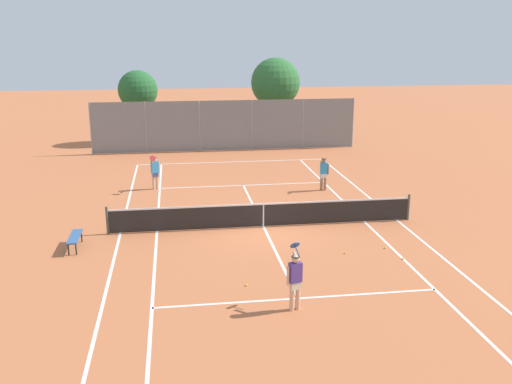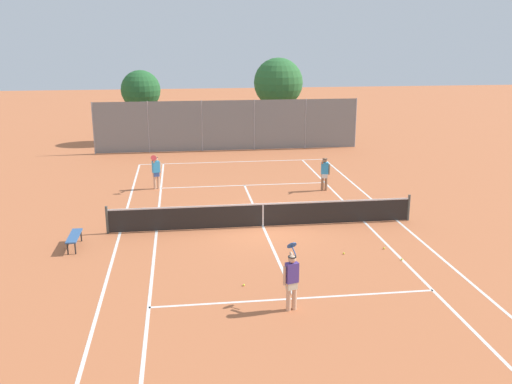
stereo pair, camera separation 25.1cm
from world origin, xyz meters
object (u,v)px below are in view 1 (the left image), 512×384
at_px(loose_tennis_ball_2, 246,285).
at_px(courtside_bench, 75,237).
at_px(player_far_left, 155,171).
at_px(tree_behind_right, 274,84).
at_px(loose_tennis_ball_0, 403,259).
at_px(player_far_right, 324,172).
at_px(loose_tennis_ball_1, 345,253).
at_px(loose_tennis_ball_3, 385,248).
at_px(tree_behind_left, 138,91).
at_px(tennis_net, 263,214).
at_px(player_near_side, 295,278).

height_order(loose_tennis_ball_2, courtside_bench, courtside_bench).
relative_size(player_far_left, loose_tennis_ball_2, 26.88).
height_order(player_far_left, tree_behind_right, tree_behind_right).
distance_m(loose_tennis_ball_2, tree_behind_right, 25.32).
bearing_deg(loose_tennis_ball_0, player_far_right, 92.41).
relative_size(player_far_right, loose_tennis_ball_1, 24.24).
bearing_deg(loose_tennis_ball_3, tree_behind_left, 113.23).
xyz_separation_m(loose_tennis_ball_2, tree_behind_right, (5.16, 24.48, 3.88)).
relative_size(loose_tennis_ball_0, tree_behind_left, 0.01).
relative_size(player_far_right, courtside_bench, 1.07).
distance_m(loose_tennis_ball_3, tree_behind_right, 22.44).
distance_m(courtside_bench, tree_behind_left, 20.87).
height_order(courtside_bench, tree_behind_right, tree_behind_right).
bearing_deg(player_far_right, loose_tennis_ball_2, -116.25).
bearing_deg(player_far_right, tennis_net, -126.89).
xyz_separation_m(player_near_side, loose_tennis_ball_1, (2.58, 3.77, -0.89)).
xyz_separation_m(tennis_net, player_near_side, (-0.25, -7.03, 0.42)).
height_order(loose_tennis_ball_3, tree_behind_right, tree_behind_right).
bearing_deg(loose_tennis_ball_1, loose_tennis_ball_2, -150.43).
relative_size(loose_tennis_ball_3, tree_behind_left, 0.01).
distance_m(player_far_left, courtside_bench, 8.16).
xyz_separation_m(tennis_net, loose_tennis_ball_1, (2.33, -3.26, -0.48)).
relative_size(player_near_side, loose_tennis_ball_3, 26.88).
relative_size(player_near_side, tree_behind_right, 0.31).
relative_size(player_far_left, tree_behind_left, 0.36).
xyz_separation_m(tree_behind_left, tree_behind_right, (9.45, -0.09, 0.39)).
xyz_separation_m(tennis_net, loose_tennis_ball_0, (4.10, -4.05, -0.48)).
height_order(loose_tennis_ball_2, loose_tennis_ball_3, same).
height_order(player_near_side, tree_behind_right, tree_behind_right).
distance_m(tennis_net, player_near_side, 7.05).
height_order(player_near_side, loose_tennis_ball_0, player_near_side).
relative_size(player_near_side, tree_behind_left, 0.36).
height_order(loose_tennis_ball_3, courtside_bench, courtside_bench).
bearing_deg(tree_behind_right, loose_tennis_ball_2, -101.91).
xyz_separation_m(courtside_bench, tree_behind_left, (1.28, 20.60, 3.12)).
bearing_deg(tree_behind_left, tree_behind_right, -0.53).
distance_m(loose_tennis_ball_1, courtside_bench, 9.46).
bearing_deg(player_far_left, courtside_bench, -108.69).
bearing_deg(tree_behind_right, courtside_bench, -117.61).
bearing_deg(loose_tennis_ball_3, courtside_bench, 171.61).
distance_m(player_near_side, loose_tennis_ball_3, 5.85).
distance_m(loose_tennis_ball_1, tree_behind_left, 24.10).
relative_size(player_near_side, loose_tennis_ball_1, 26.88).
height_order(loose_tennis_ball_0, loose_tennis_ball_1, same).
distance_m(player_near_side, tree_behind_left, 26.92).
distance_m(loose_tennis_ball_0, tree_behind_left, 25.47).
bearing_deg(loose_tennis_ball_1, player_near_side, -124.38).
distance_m(player_far_left, tree_behind_left, 13.21).
bearing_deg(player_far_right, loose_tennis_ball_3, -88.91).
height_order(tennis_net, loose_tennis_ball_0, tennis_net).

